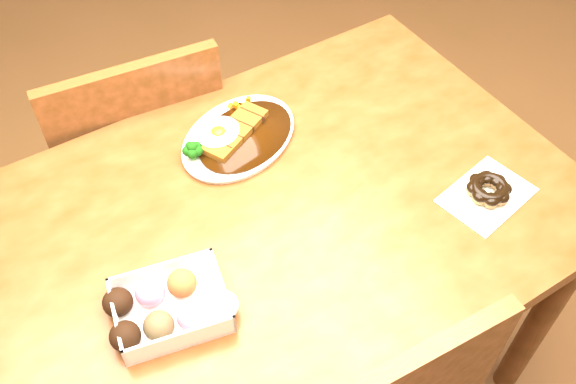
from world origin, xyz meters
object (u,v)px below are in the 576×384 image
donut_box (168,306)px  table (273,245)px  chair_far (141,158)px  pon_de_ring (489,190)px  katsu_curry_plate (236,136)px

donut_box → table: bearing=19.6°
table → chair_far: size_ratio=1.38×
chair_far → pon_de_ring: (0.47, -0.72, 0.29)m
pon_de_ring → chair_far: bearing=123.2°
katsu_curry_plate → donut_box: (-0.30, -0.30, 0.01)m
katsu_curry_plate → pon_de_ring: size_ratio=1.68×
chair_far → pon_de_ring: bearing=129.7°
table → pon_de_ring: (0.38, -0.18, 0.12)m
table → pon_de_ring: bearing=-25.8°
chair_far → donut_box: (-0.17, -0.63, 0.30)m
chair_far → katsu_curry_plate: size_ratio=2.63×
donut_box → pon_de_ring: donut_box is taller
table → chair_far: (-0.09, 0.54, -0.17)m
chair_far → katsu_curry_plate: 0.45m
table → katsu_curry_plate: size_ratio=3.63×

